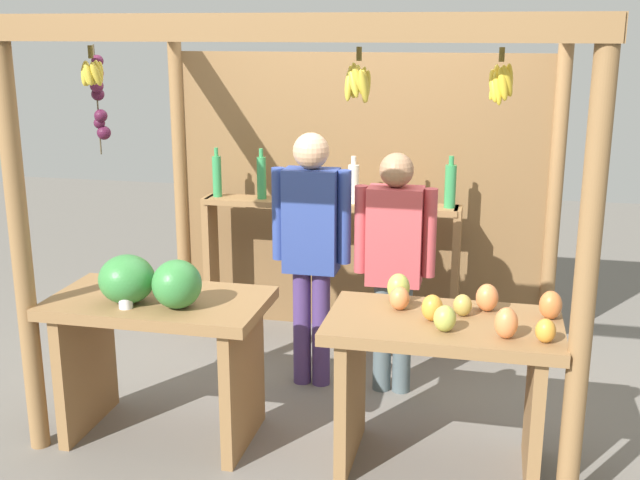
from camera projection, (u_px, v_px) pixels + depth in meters
ground_plane at (327, 386)px, 4.89m from camera, size 12.00×12.00×0.00m
market_stall at (342, 164)px, 4.96m from camera, size 2.81×2.17×2.21m
fruit_counter_left at (157, 325)px, 4.12m from camera, size 1.13×0.64×1.04m
fruit_counter_right at (445, 359)px, 3.86m from camera, size 1.13×0.64×0.93m
bottle_shelf_unit at (331, 231)px, 5.44m from camera, size 1.80×0.22×1.36m
vendor_man at (311, 238)px, 4.70m from camera, size 0.48×0.21×1.57m
vendor_woman at (394, 254)px, 4.62m from camera, size 0.48×0.20×1.47m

